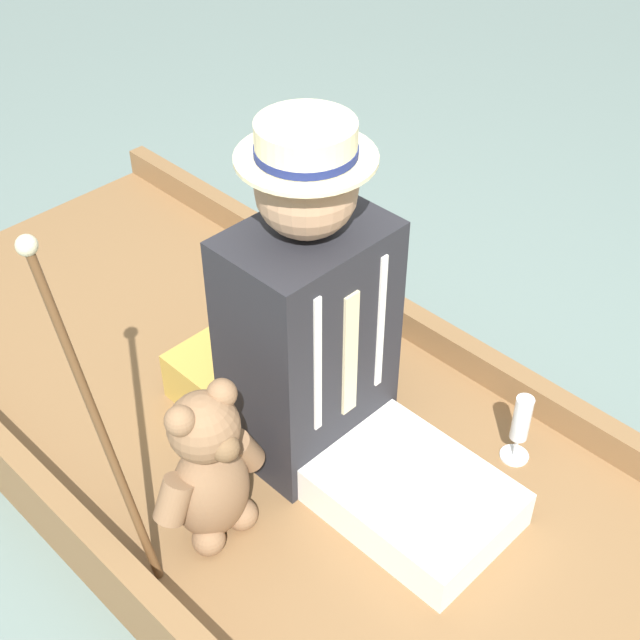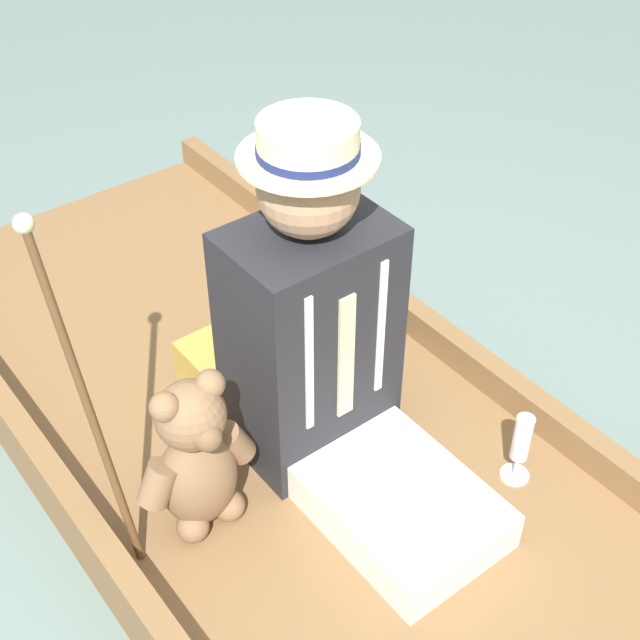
# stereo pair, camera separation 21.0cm
# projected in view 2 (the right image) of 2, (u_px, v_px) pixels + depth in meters

# --- Properties ---
(ground_plane) EXTENTS (16.00, 16.00, 0.00)m
(ground_plane) POSITION_uv_depth(u_px,v_px,m) (329.00, 511.00, 2.36)
(ground_plane) COLOR slate
(punt_boat) EXTENTS (1.19, 3.24, 0.23)m
(punt_boat) POSITION_uv_depth(u_px,v_px,m) (329.00, 493.00, 2.31)
(punt_boat) COLOR brown
(punt_boat) RESTS_ON ground_plane
(seat_cushion) EXTENTS (0.37, 0.26, 0.15)m
(seat_cushion) POSITION_uv_depth(u_px,v_px,m) (254.00, 360.00, 2.51)
(seat_cushion) COLOR #B7933D
(seat_cushion) RESTS_ON punt_boat
(seated_person) EXTENTS (0.39, 0.74, 0.92)m
(seated_person) POSITION_uv_depth(u_px,v_px,m) (325.00, 345.00, 2.13)
(seated_person) COLOR white
(seated_person) RESTS_ON punt_boat
(teddy_bear) EXTENTS (0.31, 0.18, 0.45)m
(teddy_bear) POSITION_uv_depth(u_px,v_px,m) (197.00, 459.00, 2.05)
(teddy_bear) COLOR #846042
(teddy_bear) RESTS_ON punt_boat
(wine_glass) EXTENTS (0.08, 0.08, 0.21)m
(wine_glass) POSITION_uv_depth(u_px,v_px,m) (521.00, 442.00, 2.20)
(wine_glass) COLOR silver
(wine_glass) RESTS_ON punt_boat
(walking_cane) EXTENTS (0.04, 0.29, 0.83)m
(walking_cane) POSITION_uv_depth(u_px,v_px,m) (76.00, 372.00, 1.88)
(walking_cane) COLOR brown
(walking_cane) RESTS_ON punt_boat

